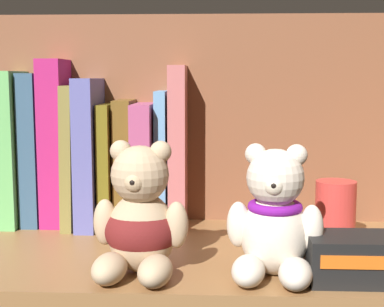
% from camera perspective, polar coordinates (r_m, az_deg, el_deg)
% --- Properties ---
extents(shelf_board, '(0.81, 0.31, 0.02)m').
position_cam_1_polar(shelf_board, '(0.75, -0.24, -10.17)').
color(shelf_board, olive).
rests_on(shelf_board, ground).
extents(shelf_back_panel, '(0.84, 0.01, 0.33)m').
position_cam_1_polar(shelf_back_panel, '(0.88, 0.31, 2.79)').
color(shelf_back_panel, brown).
rests_on(shelf_back_panel, ground).
extents(book_4, '(0.03, 0.12, 0.23)m').
position_cam_1_polar(book_4, '(0.90, -16.84, 0.56)').
color(book_4, '#5EAF5C').
rests_on(book_4, shelf_board).
extents(book_5, '(0.03, 0.10, 0.22)m').
position_cam_1_polar(book_5, '(0.90, -15.13, 0.46)').
color(book_5, '#304E6A').
rests_on(book_5, shelf_board).
extents(book_6, '(0.03, 0.10, 0.24)m').
position_cam_1_polar(book_6, '(0.89, -13.11, 1.10)').
color(book_6, '#A91C60').
rests_on(book_6, shelf_board).
extents(book_7, '(0.02, 0.14, 0.21)m').
position_cam_1_polar(book_7, '(0.88, -11.30, -0.11)').
color(book_7, olive).
rests_on(book_7, shelf_board).
extents(book_8, '(0.03, 0.15, 0.22)m').
position_cam_1_polar(book_8, '(0.87, -9.72, 0.20)').
color(book_8, '#55589F').
rests_on(book_8, shelf_board).
extents(book_9, '(0.02, 0.13, 0.18)m').
position_cam_1_polar(book_9, '(0.87, -8.05, -1.00)').
color(book_9, brown).
rests_on(book_9, shelf_board).
extents(book_10, '(0.03, 0.10, 0.19)m').
position_cam_1_polar(book_10, '(0.87, -6.49, -0.84)').
color(book_10, brown).
rests_on(book_10, shelf_board).
extents(book_11, '(0.03, 0.15, 0.18)m').
position_cam_1_polar(book_11, '(0.86, -4.54, -1.01)').
color(book_11, '#A34572').
rests_on(book_11, shelf_board).
extents(book_12, '(0.02, 0.10, 0.20)m').
position_cam_1_polar(book_12, '(0.86, -2.89, -0.43)').
color(book_12, '#5D8FBC').
rests_on(book_12, shelf_board).
extents(book_13, '(0.02, 0.09, 0.23)m').
position_cam_1_polar(book_13, '(0.85, -1.35, 0.76)').
color(book_13, '#B66060').
rests_on(book_13, shelf_board).
extents(teddy_bear_larger, '(0.11, 0.12, 0.15)m').
position_cam_1_polar(teddy_bear_larger, '(0.65, -5.13, -6.74)').
color(teddy_bear_larger, tan).
rests_on(teddy_bear_larger, shelf_board).
extents(teddy_bear_smaller, '(0.11, 0.11, 0.15)m').
position_cam_1_polar(teddy_bear_smaller, '(0.64, 8.14, -6.58)').
color(teddy_bear_smaller, beige).
rests_on(teddy_bear_smaller, shelf_board).
extents(pillar_candle, '(0.05, 0.05, 0.08)m').
position_cam_1_polar(pillar_candle, '(0.78, 13.96, -5.74)').
color(pillar_candle, '#C63833').
rests_on(pillar_candle, shelf_board).
extents(small_product_box, '(0.11, 0.07, 0.05)m').
position_cam_1_polar(small_product_box, '(0.66, 16.07, -9.92)').
color(small_product_box, black).
rests_on(small_product_box, shelf_board).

